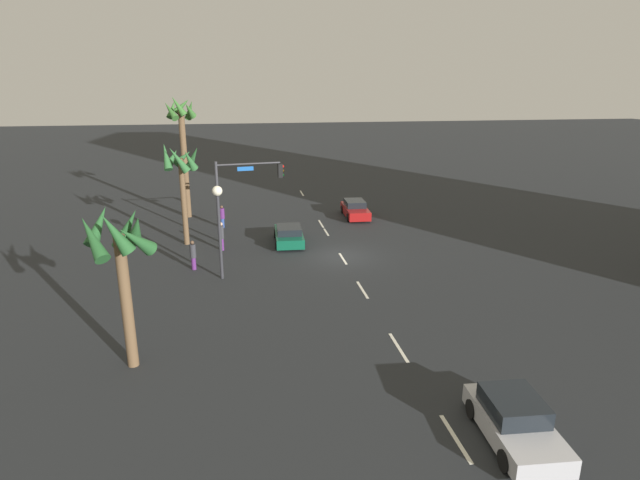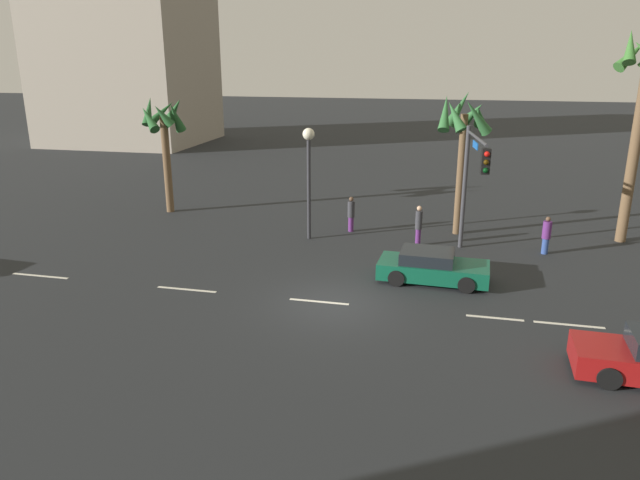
% 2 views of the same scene
% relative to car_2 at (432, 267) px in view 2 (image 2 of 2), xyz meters
% --- Properties ---
extents(ground_plane, '(220.00, 220.00, 0.00)m').
position_rel_car_2_xyz_m(ground_plane, '(-3.28, -3.00, -0.59)').
color(ground_plane, '#232628').
extents(lane_stripe_1, '(2.51, 0.14, 0.01)m').
position_rel_car_2_xyz_m(lane_stripe_1, '(-15.38, -3.00, -0.58)').
color(lane_stripe_1, silver).
rests_on(lane_stripe_1, ground_plane).
extents(lane_stripe_2, '(2.39, 0.14, 0.01)m').
position_rel_car_2_xyz_m(lane_stripe_2, '(-8.99, -3.00, -0.58)').
color(lane_stripe_2, silver).
rests_on(lane_stripe_2, ground_plane).
extents(lane_stripe_3, '(2.19, 0.14, 0.01)m').
position_rel_car_2_xyz_m(lane_stripe_3, '(-3.83, -3.00, -0.58)').
color(lane_stripe_3, silver).
rests_on(lane_stripe_3, ground_plane).
extents(lane_stripe_4, '(1.89, 0.14, 0.01)m').
position_rel_car_2_xyz_m(lane_stripe_4, '(2.27, -3.00, -0.58)').
color(lane_stripe_4, silver).
rests_on(lane_stripe_4, ground_plane).
extents(lane_stripe_5, '(2.22, 0.14, 0.01)m').
position_rel_car_2_xyz_m(lane_stripe_5, '(4.62, -3.00, -0.58)').
color(lane_stripe_5, silver).
rests_on(lane_stripe_5, ground_plane).
extents(car_2, '(4.31, 2.10, 1.25)m').
position_rel_car_2_xyz_m(car_2, '(0.00, 0.00, 0.00)').
color(car_2, '#0F5138').
rests_on(car_2, ground_plane).
extents(traffic_signal, '(0.88, 4.72, 5.58)m').
position_rel_car_2_xyz_m(traffic_signal, '(1.33, 3.05, 3.22)').
color(traffic_signal, '#38383D').
rests_on(traffic_signal, ground_plane).
extents(streetlamp, '(0.56, 0.56, 5.32)m').
position_rel_car_2_xyz_m(streetlamp, '(-6.07, 4.44, 3.21)').
color(streetlamp, '#2D2D33').
rests_on(streetlamp, ground_plane).
extents(pedestrian_0, '(0.45, 0.45, 1.90)m').
position_rel_car_2_xyz_m(pedestrian_0, '(-0.84, 4.52, 0.43)').
color(pedestrian_0, '#59266B').
rests_on(pedestrian_0, ground_plane).
extents(pedestrian_1, '(0.52, 0.52, 1.71)m').
position_rel_car_2_xyz_m(pedestrian_1, '(4.79, 4.58, 0.31)').
color(pedestrian_1, '#2D478C').
rests_on(pedestrian_1, ground_plane).
extents(pedestrian_2, '(0.43, 0.43, 1.78)m').
position_rel_car_2_xyz_m(pedestrian_2, '(-4.31, 6.11, 0.35)').
color(pedestrian_2, '#59266B').
rests_on(pedestrian_2, ground_plane).
extents(palm_tree_1, '(2.59, 2.81, 6.98)m').
position_rel_car_2_xyz_m(palm_tree_1, '(0.87, 6.92, 4.71)').
color(palm_tree_1, brown).
rests_on(palm_tree_1, ground_plane).
extents(palm_tree_2, '(2.67, 2.93, 6.47)m').
position_rel_car_2_xyz_m(palm_tree_2, '(-15.14, 7.76, 4.20)').
color(palm_tree_2, brown).
rests_on(palm_tree_2, ground_plane).
extents(building_1, '(14.91, 13.36, 22.81)m').
position_rel_car_2_xyz_m(building_1, '(-32.15, 33.52, 10.82)').
color(building_1, '#9E9384').
rests_on(building_1, ground_plane).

